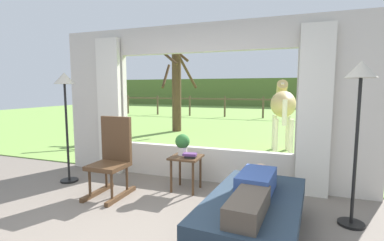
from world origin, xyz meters
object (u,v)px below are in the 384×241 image
at_px(book_stack, 190,155).
at_px(pasture_tree, 176,87).
at_px(reclining_person, 254,189).
at_px(floor_lamp_left, 65,94).
at_px(floor_lamp_right, 360,94).
at_px(side_table, 186,162).
at_px(rocking_chair, 112,157).
at_px(horse, 283,104).
at_px(recliner_sofa, 254,216).
at_px(potted_plant, 183,143).

xyz_separation_m(book_stack, pasture_tree, (-2.47, 5.31, 1.04)).
xyz_separation_m(reclining_person, floor_lamp_left, (-3.09, 0.77, 0.91)).
distance_m(floor_lamp_left, floor_lamp_right, 4.09).
xyz_separation_m(side_table, book_stack, (0.09, -0.06, 0.13)).
relative_size(reclining_person, book_stack, 6.88).
bearing_deg(reclining_person, rocking_chair, 169.52).
height_order(book_stack, floor_lamp_right, floor_lamp_right).
bearing_deg(side_table, floor_lamp_left, -171.72).
bearing_deg(horse, rocking_chair, -127.30).
distance_m(rocking_chair, floor_lamp_right, 3.21).
bearing_deg(rocking_chair, horse, 58.26).
distance_m(book_stack, floor_lamp_right, 2.26).
distance_m(reclining_person, rocking_chair, 2.15).
bearing_deg(pasture_tree, recliner_sofa, -60.66).
relative_size(side_table, floor_lamp_right, 0.29).
bearing_deg(reclining_person, book_stack, 140.99).
bearing_deg(side_table, floor_lamp_right, -10.30).
relative_size(recliner_sofa, side_table, 3.40).
bearing_deg(recliner_sofa, reclining_person, -85.47).
relative_size(recliner_sofa, reclining_person, 1.23).
xyz_separation_m(recliner_sofa, floor_lamp_left, (-3.09, 0.72, 1.22)).
bearing_deg(floor_lamp_left, floor_lamp_right, -1.44).
height_order(rocking_chair, floor_lamp_right, floor_lamp_right).
bearing_deg(book_stack, potted_plant, 144.71).
distance_m(rocking_chair, book_stack, 1.12).
bearing_deg(rocking_chair, floor_lamp_right, 2.20).
height_order(floor_lamp_right, pasture_tree, pasture_tree).
bearing_deg(pasture_tree, floor_lamp_right, -51.32).
distance_m(recliner_sofa, side_table, 1.53).
relative_size(floor_lamp_right, pasture_tree, 0.56).
xyz_separation_m(recliner_sofa, potted_plant, (-1.21, 1.06, 0.48)).
xyz_separation_m(reclining_person, side_table, (-1.13, 1.05, -0.10)).
xyz_separation_m(rocking_chair, floor_lamp_right, (3.08, 0.11, 0.92)).
xyz_separation_m(book_stack, horse, (1.16, 3.09, 0.60)).
bearing_deg(floor_lamp_right, side_table, 169.70).
bearing_deg(reclining_person, floor_lamp_right, 38.16).
distance_m(rocking_chair, horse, 4.20).
height_order(floor_lamp_left, floor_lamp_right, floor_lamp_right).
height_order(recliner_sofa, side_table, side_table).
height_order(reclining_person, floor_lamp_left, floor_lamp_left).
bearing_deg(book_stack, rocking_chair, -157.04).
relative_size(recliner_sofa, horse, 0.97).
bearing_deg(book_stack, horse, 69.33).
height_order(side_table, book_stack, book_stack).
xyz_separation_m(reclining_person, book_stack, (-1.05, 0.99, 0.03)).
bearing_deg(recliner_sofa, horse, 92.84).
distance_m(potted_plant, floor_lamp_right, 2.38).
bearing_deg(reclining_person, potted_plant, 142.01).
distance_m(potted_plant, floor_lamp_left, 2.04).
relative_size(floor_lamp_left, floor_lamp_right, 0.98).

